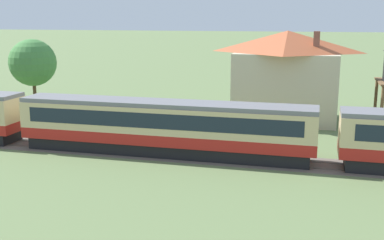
# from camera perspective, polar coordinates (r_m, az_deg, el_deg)

# --- Properties ---
(passenger_train) EXTENTS (113.38, 2.92, 3.90)m
(passenger_train) POSITION_cam_1_polar(r_m,az_deg,el_deg) (34.56, -2.97, -0.63)
(passenger_train) COLOR #AD1E19
(passenger_train) RESTS_ON ground_plane
(railway_track) EXTENTS (154.30, 3.60, 0.04)m
(railway_track) POSITION_cam_1_polar(r_m,az_deg,el_deg) (36.38, -8.63, -3.61)
(railway_track) COLOR #665B51
(railway_track) RESTS_ON ground_plane
(station_house_terracotta_roof) EXTENTS (10.22, 7.79, 8.53)m
(station_house_terracotta_roof) POSITION_cam_1_polar(r_m,az_deg,el_deg) (46.88, 11.11, 5.30)
(station_house_terracotta_roof) COLOR beige
(station_house_terracotta_roof) RESTS_ON ground_plane
(yard_tree_0) EXTENTS (4.87, 4.87, 7.56)m
(yard_tree_0) POSITION_cam_1_polar(r_m,az_deg,el_deg) (52.97, -18.36, 6.46)
(yard_tree_0) COLOR #4C3823
(yard_tree_0) RESTS_ON ground_plane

